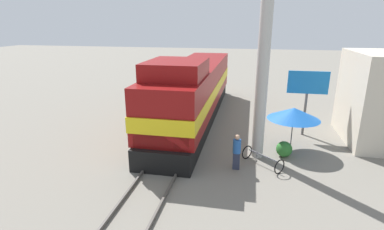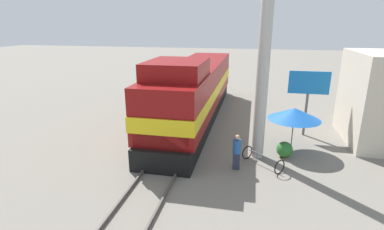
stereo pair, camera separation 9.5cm
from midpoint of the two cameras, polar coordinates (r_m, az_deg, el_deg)
The scene contains 10 objects.
ground_plane at distance 15.34m, azimuth -2.78°, elevation -6.28°, with size 120.00×120.00×0.00m, color slate.
rail_near at distance 15.49m, azimuth -5.36°, elevation -5.79°, with size 0.08×29.75×0.15m, color #4C4742.
rail_far at distance 15.15m, azimuth -0.14°, elevation -6.25°, with size 0.08×29.75×0.15m, color #4C4742.
locomotive at distance 18.94m, azimuth 0.57°, elevation 4.45°, with size 2.92×15.68×4.39m.
utility_pole at distance 13.48m, azimuth 14.11°, elevation 15.64°, with size 1.80×0.54×11.65m.
vendor_umbrella at distance 15.25m, azimuth 19.09°, elevation 0.23°, with size 2.52×2.52×2.19m.
billboard_sign at distance 17.47m, azimuth 21.46°, elevation 4.94°, with size 2.13×0.12×3.62m.
shrub_cluster at distance 14.90m, azimuth 17.39°, elevation -6.27°, with size 0.75×0.75×0.75m, color #2D722D.
person_bystander at distance 13.05m, azimuth 8.72°, elevation -6.78°, with size 0.34×0.34×1.59m.
bicycle at distance 13.72m, azimuth 13.47°, elevation -8.17°, with size 1.84×1.74×0.66m.
Camera 2 is at (3.64, -13.58, 6.14)m, focal length 28.00 mm.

